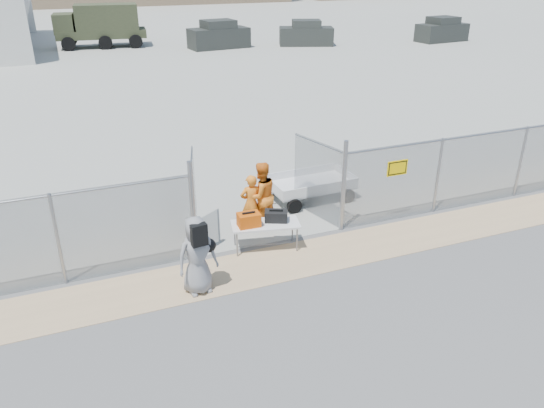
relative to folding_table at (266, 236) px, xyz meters
name	(u,v)px	position (x,y,z in m)	size (l,w,h in m)	color
ground	(305,283)	(0.26, -1.79, -0.36)	(160.00, 160.00, 0.00)	#535353
tarmac_inside	(107,39)	(0.26, 40.21, -0.35)	(160.00, 80.00, 0.01)	#96988F
dirt_strip	(287,261)	(0.26, -0.79, -0.35)	(44.00, 1.60, 0.01)	tan
chain_link_fence	(272,204)	(0.26, 0.21, 0.74)	(40.00, 0.20, 2.20)	gray
folding_table	(266,236)	(0.00, 0.00, 0.00)	(1.67, 0.70, 0.71)	silver
orange_bag	(249,220)	(-0.42, 0.02, 0.52)	(0.54, 0.36, 0.33)	#D85109
black_duffel	(276,216)	(0.30, 0.03, 0.49)	(0.56, 0.33, 0.27)	black
security_worker_left	(251,203)	(0.00, 1.06, 0.44)	(0.58, 0.38, 1.59)	orange
security_worker_right	(261,196)	(0.32, 1.15, 0.57)	(0.90, 0.70, 1.86)	orange
visitor	(197,255)	(-2.02, -1.19, 0.54)	(0.88, 0.57, 1.79)	gray
utility_trailer	(311,187)	(2.35, 2.33, 0.04)	(3.23, 1.66, 0.78)	silver
military_truck	(101,26)	(-0.46, 35.41, 1.29)	(6.89, 2.55, 3.29)	#343923
parked_vehicle_near	(219,35)	(8.12, 31.41, 0.70)	(4.67, 2.11, 2.11)	#292C29
parked_vehicle_mid	(306,33)	(15.22, 30.22, 0.63)	(4.34, 1.96, 1.96)	#292C29
parked_vehicle_far	(442,29)	(27.02, 27.91, 0.64)	(4.41, 2.00, 2.00)	#292C29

